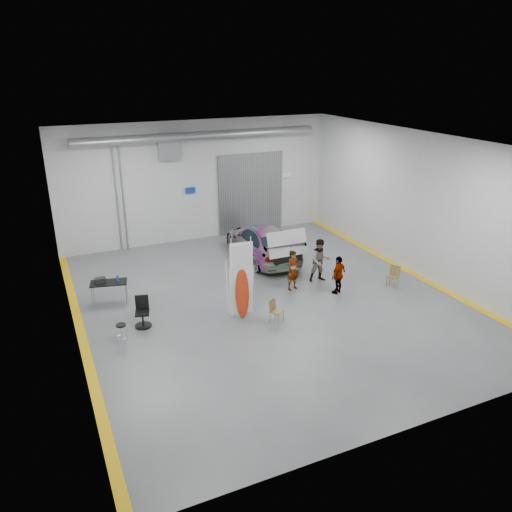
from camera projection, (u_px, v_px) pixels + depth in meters
name	position (u px, v px, depth m)	size (l,w,h in m)	color
ground	(268.00, 300.00, 19.22)	(16.00, 16.00, 0.00)	#57595D
room_shell	(250.00, 183.00, 19.72)	(14.02, 16.18, 6.01)	#B9BBBD
sedan_car	(263.00, 242.00, 23.15)	(2.17, 5.32, 1.54)	white
person_a	(293.00, 270.00, 19.86)	(0.60, 0.39, 1.64)	#8F604E
person_b	(320.00, 260.00, 20.58)	(0.90, 0.69, 1.83)	slate
person_c	(338.00, 275.00, 19.54)	(0.90, 0.37, 1.56)	#9A5F33
surfboard_display	(242.00, 286.00, 17.54)	(0.85, 0.29, 3.00)	white
folding_chair_near	(277.00, 315.00, 17.48)	(0.55, 0.60, 0.84)	brown
folding_chair_far	(392.00, 280.00, 20.29)	(0.54, 0.66, 0.86)	brown
shop_stool	(122.00, 334.00, 16.17)	(0.34, 0.34, 0.67)	black
work_table	(106.00, 282.00, 18.71)	(1.46, 0.95, 1.09)	gray
office_chair	(142.00, 314.00, 17.17)	(0.58, 0.61, 1.08)	black
trunk_lid	(287.00, 242.00, 20.82)	(1.80, 1.09, 0.04)	silver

